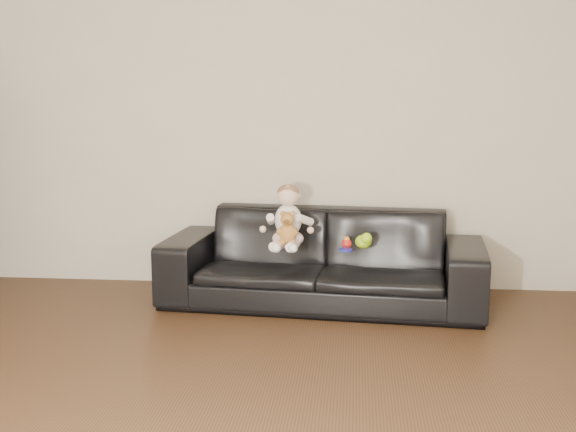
# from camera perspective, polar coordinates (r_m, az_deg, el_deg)

# --- Properties ---
(wall_back) EXTENTS (5.00, 0.00, 5.00)m
(wall_back) POSITION_cam_1_polar(r_m,az_deg,el_deg) (5.62, -2.61, 7.58)
(wall_back) COLOR beige
(wall_back) RESTS_ON ground
(sofa) EXTENTS (2.34, 1.10, 0.66)m
(sofa) POSITION_cam_1_polar(r_m,az_deg,el_deg) (5.20, 2.75, -3.37)
(sofa) COLOR black
(sofa) RESTS_ON floor
(baby) EXTENTS (0.33, 0.40, 0.44)m
(baby) POSITION_cam_1_polar(r_m,az_deg,el_deg) (5.04, -0.01, -0.30)
(baby) COLOR #F8D1D3
(baby) RESTS_ON sofa
(teddy_bear) EXTENTS (0.15, 0.15, 0.23)m
(teddy_bear) POSITION_cam_1_polar(r_m,az_deg,el_deg) (4.91, -0.05, -0.97)
(teddy_bear) COLOR #A46D2F
(teddy_bear) RESTS_ON sofa
(toy_green) EXTENTS (0.13, 0.15, 0.10)m
(toy_green) POSITION_cam_1_polar(r_m,az_deg,el_deg) (5.05, 5.98, -2.03)
(toy_green) COLOR #A2D919
(toy_green) RESTS_ON sofa
(toy_rattle) EXTENTS (0.07, 0.07, 0.07)m
(toy_rattle) POSITION_cam_1_polar(r_m,az_deg,el_deg) (5.05, 4.66, -2.16)
(toy_rattle) COLOR red
(toy_rattle) RESTS_ON sofa
(toy_blue_disc) EXTENTS (0.10, 0.10, 0.01)m
(toy_blue_disc) POSITION_cam_1_polar(r_m,az_deg,el_deg) (4.98, 4.59, -2.68)
(toy_blue_disc) COLOR #1722B8
(toy_blue_disc) RESTS_ON sofa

